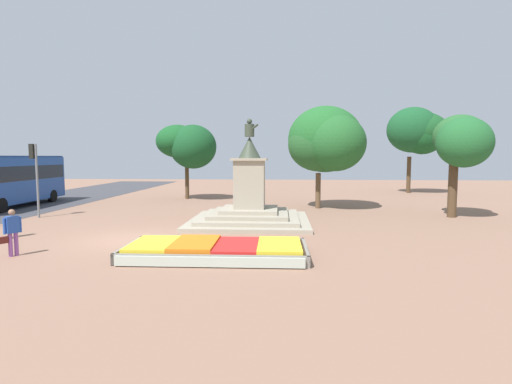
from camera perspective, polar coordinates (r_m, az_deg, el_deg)
name	(u,v)px	position (r m, az deg, el deg)	size (l,w,h in m)	color
ground_plane	(128,240)	(16.88, -17.78, -6.51)	(84.67, 84.67, 0.00)	#8C6651
flower_planter	(215,250)	(13.46, -5.85, -8.26)	(6.08, 2.89, 0.50)	#38281C
statue_monument	(250,204)	(20.01, -0.93, -1.73)	(5.88, 5.88, 5.19)	#9F9580
traffic_light_mid_block	(35,166)	(24.71, -29.05, 3.21)	(0.41, 0.29, 4.00)	slate
city_bus	(9,178)	(30.58, -31.79, 1.73)	(2.81, 9.64, 3.38)	#1E4799
pedestrian_with_handbag	(12,230)	(15.60, -31.52, -4.67)	(0.50, 0.64, 1.58)	#8C4C99
park_tree_far_left	(186,145)	(31.47, -9.91, 6.67)	(4.72, 4.25, 5.77)	#4C3823
park_tree_behind_statue	(462,140)	(24.37, 27.35, 6.59)	(3.03, 3.73, 5.63)	#4C3823
park_tree_far_right	(326,142)	(25.89, 9.99, 7.10)	(4.79, 5.06, 6.55)	brown
park_tree_street_side	(419,132)	(38.92, 22.21, 7.94)	(5.44, 4.53, 7.73)	#4C3823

